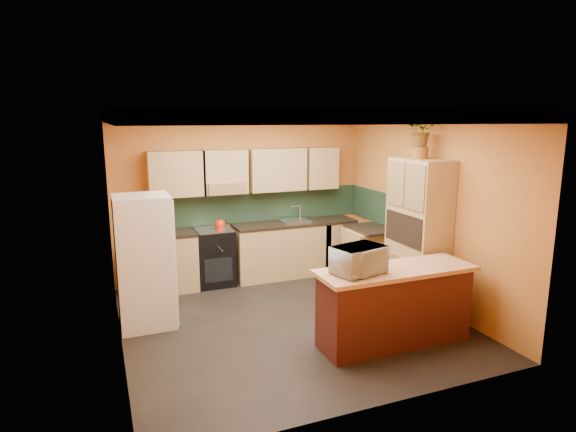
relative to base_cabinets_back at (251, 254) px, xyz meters
The scene contains 15 objects.
room_shell 2.24m from the base_cabinets_back, 90.93° to the right, with size 4.24×4.24×2.72m.
base_cabinets_back is the anchor object (origin of this frame).
countertop_back 0.46m from the base_cabinets_back, 90.00° to the right, with size 3.65×0.62×0.04m, color black.
stove 0.63m from the base_cabinets_back, behind, with size 0.58×0.58×0.91m, color black.
kettle 0.77m from the base_cabinets_back, behind, with size 0.17×0.17×0.18m, color #AF230B, non-canonical shape.
sink 0.92m from the base_cabinets_back, ahead, with size 0.48×0.40×0.03m, color silver.
base_cabinets_right 1.96m from the base_cabinets_back, 26.67° to the right, with size 0.60×0.80×0.88m, color tan.
countertop_right 2.02m from the base_cabinets_back, 26.67° to the right, with size 0.62×0.80×0.04m, color black.
fridge 2.20m from the base_cabinets_back, 145.99° to the right, with size 0.68×0.66×1.70m, color silver.
pantry 2.75m from the base_cabinets_back, 47.65° to the right, with size 0.48×0.90×2.10m, color tan.
fern_pot 3.16m from the base_cabinets_back, 46.92° to the right, with size 0.22×0.22×0.16m, color brown.
fern 3.34m from the base_cabinets_back, 46.92° to the right, with size 0.40×0.34×0.44m, color tan.
breakfast_bar 2.98m from the base_cabinets_back, 73.12° to the right, with size 1.80×0.55×0.88m, color #481A10.
bar_top 3.01m from the base_cabinets_back, 73.12° to the right, with size 1.90×0.65×0.05m, color tan.
microwave 2.94m from the base_cabinets_back, 82.76° to the right, with size 0.57×0.38×0.31m, color silver.
Camera 1 is at (-2.23, -5.54, 2.63)m, focal length 30.00 mm.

